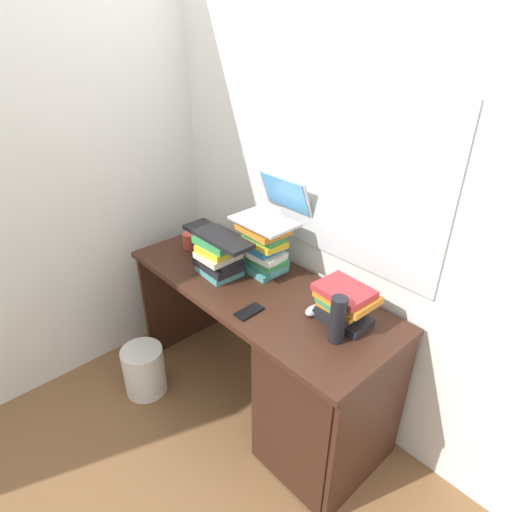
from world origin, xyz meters
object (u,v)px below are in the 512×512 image
at_px(cell_phone, 249,311).
at_px(mug, 191,241).
at_px(laptop, 273,210).
at_px(keyboard, 218,236).
at_px(desk, 307,381).
at_px(book_stack_keyboard_riser, 219,256).
at_px(book_stack_side, 344,303).
at_px(water_bottle, 338,320).
at_px(wastebasket, 144,370).
at_px(computer_mouse, 314,310).
at_px(book_stack_tall, 264,247).

bearing_deg(cell_phone, mug, 164.84).
relative_size(laptop, keyboard, 0.76).
relative_size(desk, book_stack_keyboard_riser, 6.09).
distance_m(book_stack_keyboard_riser, laptop, 0.37).
distance_m(desk, book_stack_side, 0.47).
bearing_deg(laptop, desk, -24.20).
distance_m(book_stack_side, cell_phone, 0.43).
distance_m(mug, water_bottle, 1.09).
xyz_separation_m(book_stack_side, cell_phone, (-0.32, -0.26, -0.09)).
height_order(desk, book_stack_keyboard_riser, book_stack_keyboard_riser).
relative_size(cell_phone, wastebasket, 0.45).
bearing_deg(wastebasket, cell_phone, 23.25).
relative_size(desk, computer_mouse, 14.29).
xyz_separation_m(desk, keyboard, (-0.61, -0.04, 0.57)).
xyz_separation_m(book_stack_keyboard_riser, mug, (-0.34, 0.05, -0.06)).
bearing_deg(mug, wastebasket, -81.01).
xyz_separation_m(mug, water_bottle, (1.08, -0.03, 0.06)).
bearing_deg(computer_mouse, cell_phone, -133.81).
bearing_deg(book_stack_tall, keyboard, -126.64).
xyz_separation_m(desk, mug, (-0.94, 0.01, 0.40)).
bearing_deg(wastebasket, laptop, 57.65).
relative_size(desk, cell_phone, 10.93).
xyz_separation_m(desk, water_bottle, (0.14, -0.01, 0.46)).
xyz_separation_m(laptop, keyboard, (-0.14, -0.25, -0.11)).
xyz_separation_m(book_stack_side, wastebasket, (-0.95, -0.53, -0.72)).
relative_size(computer_mouse, cell_phone, 0.76).
bearing_deg(desk, computer_mouse, 123.57).
height_order(desk, mug, mug).
height_order(desk, water_bottle, water_bottle).
distance_m(laptop, computer_mouse, 0.55).
bearing_deg(laptop, computer_mouse, -19.51).
height_order(book_stack_tall, laptop, laptop).
bearing_deg(book_stack_side, cell_phone, -141.03).
distance_m(book_stack_keyboard_riser, mug, 0.35).
bearing_deg(book_stack_keyboard_riser, desk, 4.15).
relative_size(book_stack_side, wastebasket, 0.84).
bearing_deg(keyboard, water_bottle, 2.05).
bearing_deg(book_stack_side, computer_mouse, -157.70).
bearing_deg(wastebasket, water_bottle, 22.02).
height_order(book_stack_keyboard_riser, book_stack_side, book_stack_keyboard_riser).
height_order(water_bottle, cell_phone, water_bottle).
relative_size(laptop, cell_phone, 2.35).
bearing_deg(book_stack_tall, mug, -163.93).
height_order(desk, cell_phone, cell_phone).
relative_size(desk, water_bottle, 7.04).
bearing_deg(book_stack_tall, laptop, 92.96).
height_order(keyboard, wastebasket, keyboard).
xyz_separation_m(cell_phone, wastebasket, (-0.63, -0.27, -0.63)).
height_order(book_stack_tall, cell_phone, book_stack_tall).
bearing_deg(computer_mouse, water_bottle, -21.79).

